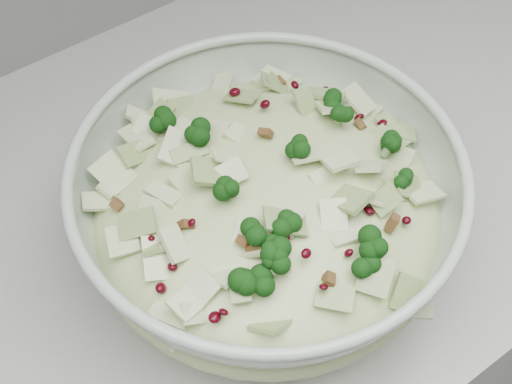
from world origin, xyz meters
The scene contains 2 objects.
mixing_bowl centered at (0.39, 1.60, 0.97)m, with size 0.39×0.39×0.13m.
salad centered at (0.39, 1.60, 0.99)m, with size 0.41×0.41×0.13m.
Camera 1 is at (0.17, 1.32, 1.47)m, focal length 50.00 mm.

